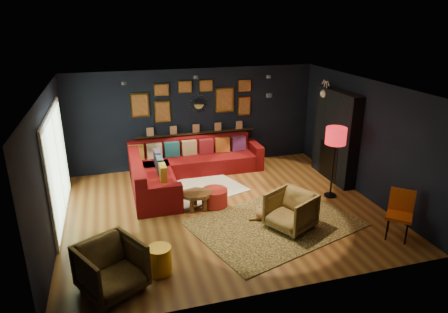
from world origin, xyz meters
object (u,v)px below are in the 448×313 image
object	(u,v)px
armchair_left	(111,266)
dog	(277,210)
pouf	(215,197)
sectional	(180,168)
gold_stool	(160,260)
floor_lamp	(336,139)
armchair_right	(291,209)
orange_chair	(400,210)
coffee_table	(197,196)

from	to	relation	value
armchair_left	dog	distance (m)	3.49
pouf	armchair_left	distance (m)	3.14
sectional	gold_stool	xyz separation A→B (m)	(-0.97, -3.64, -0.09)
dog	floor_lamp	bearing A→B (deg)	35.00
pouf	armchair_right	xyz separation A→B (m)	(1.16, -1.29, 0.19)
orange_chair	armchair_left	bearing A→B (deg)	-135.74
coffee_table	floor_lamp	world-z (taller)	floor_lamp
sectional	pouf	size ratio (longest dim) A/B	6.17
armchair_left	gold_stool	world-z (taller)	armchair_left
armchair_right	pouf	bearing A→B (deg)	-166.39
sectional	orange_chair	distance (m)	5.06
sectional	dog	size ratio (longest dim) A/B	2.82
armchair_right	gold_stool	world-z (taller)	armchair_right
sectional	dog	world-z (taller)	sectional
sectional	coffee_table	distance (m)	1.66
floor_lamp	armchair_left	bearing A→B (deg)	-157.46
coffee_table	armchair_right	distance (m)	2.00
floor_lamp	coffee_table	bearing A→B (deg)	176.16
orange_chair	pouf	bearing A→B (deg)	-172.89
pouf	orange_chair	size ratio (longest dim) A/B	0.60
gold_stool	floor_lamp	xyz separation A→B (m)	(4.08, 1.78, 1.12)
pouf	dog	world-z (taller)	dog
coffee_table	dog	world-z (taller)	dog
coffee_table	sectional	bearing A→B (deg)	92.33
gold_stool	floor_lamp	size ratio (longest dim) A/B	0.29
armchair_left	floor_lamp	size ratio (longest dim) A/B	0.54
armchair_right	coffee_table	bearing A→B (deg)	-156.96
armchair_right	armchair_left	bearing A→B (deg)	-102.40
armchair_right	gold_stool	xyz separation A→B (m)	(-2.60, -0.74, -0.16)
pouf	armchair_right	world-z (taller)	armchair_right
sectional	floor_lamp	bearing A→B (deg)	-30.83
armchair_right	floor_lamp	size ratio (longest dim) A/B	0.50
gold_stool	floor_lamp	world-z (taller)	floor_lamp
sectional	dog	distance (m)	2.95
coffee_table	orange_chair	size ratio (longest dim) A/B	0.84
armchair_left	armchair_right	bearing A→B (deg)	-13.34
gold_stool	dog	distance (m)	2.72
coffee_table	armchair_right	bearing A→B (deg)	-38.53
armchair_left	armchair_right	size ratio (longest dim) A/B	1.08
orange_chair	floor_lamp	distance (m)	2.06
sectional	pouf	xyz separation A→B (m)	(0.47, -1.61, -0.11)
sectional	armchair_left	size ratio (longest dim) A/B	3.93
armchair_left	armchair_right	distance (m)	3.47
orange_chair	floor_lamp	bearing A→B (deg)	142.02
armchair_right	dog	bearing A→B (deg)	168.79
armchair_right	dog	world-z (taller)	armchair_right
armchair_right	orange_chair	bearing A→B (deg)	36.69
sectional	armchair_right	world-z (taller)	sectional
pouf	armchair_right	size ratio (longest dim) A/B	0.69
gold_stool	dog	world-z (taller)	gold_stool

